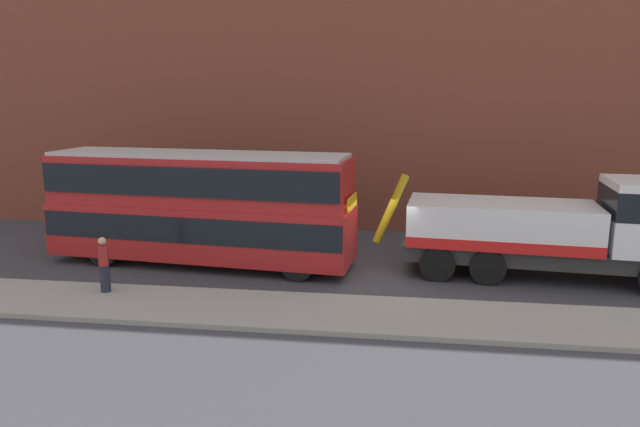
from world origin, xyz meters
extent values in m
plane|color=#38383D|center=(0.00, 0.00, 0.00)|extent=(120.00, 120.00, 0.00)
cube|color=gray|center=(0.00, -4.20, 0.07)|extent=(60.00, 2.80, 0.15)
cube|color=brown|center=(0.00, 6.71, 8.00)|extent=(60.00, 1.20, 16.00)
cube|color=#2D2D2D|center=(5.37, 0.13, 0.85)|extent=(9.17, 3.07, 0.55)
cube|color=silver|center=(4.08, 0.26, 1.83)|extent=(6.32, 3.18, 1.40)
cube|color=red|center=(4.08, 0.26, 1.31)|extent=(6.33, 3.23, 0.36)
cylinder|color=#B79914|center=(0.39, 0.62, 2.13)|extent=(1.25, 0.40, 2.52)
cylinder|color=black|center=(8.77, 0.92, 0.58)|extent=(1.19, 0.45, 1.16)
cylinder|color=black|center=(3.79, 1.40, 0.58)|extent=(1.19, 0.45, 1.16)
cylinder|color=black|center=(3.57, -0.81, 0.58)|extent=(1.19, 0.45, 1.16)
cylinder|color=black|center=(2.20, 1.56, 0.58)|extent=(1.19, 0.45, 1.16)
cylinder|color=black|center=(1.98, -0.65, 0.58)|extent=(1.19, 0.45, 1.16)
cube|color=#AD1E1E|center=(-6.37, 0.13, 1.29)|extent=(11.19, 3.55, 1.90)
cube|color=#AD1E1E|center=(-6.37, 0.13, 3.09)|extent=(10.96, 3.43, 1.70)
cube|color=black|center=(-6.37, 0.13, 1.54)|extent=(11.09, 3.59, 0.90)
cube|color=black|center=(-6.37, 0.13, 3.19)|extent=(10.87, 3.57, 1.00)
cube|color=#B2B2B2|center=(-6.37, 0.13, 4.00)|extent=(10.73, 3.31, 0.12)
cube|color=yellow|center=(-0.88, -0.40, 2.54)|extent=(0.20, 1.50, 0.44)
cylinder|color=black|center=(-2.39, 0.83, 0.52)|extent=(1.06, 0.40, 1.04)
cylinder|color=black|center=(-2.60, -1.32, 0.52)|extent=(1.06, 0.40, 1.04)
cylinder|color=black|center=(-9.55, 1.53, 0.52)|extent=(1.06, 0.40, 1.04)
cylinder|color=black|center=(-9.76, -0.62, 0.52)|extent=(1.06, 0.40, 1.04)
cylinder|color=#232333|center=(-8.16, -3.54, 0.57)|extent=(0.40, 0.40, 0.85)
cube|color=maroon|center=(-8.16, -3.54, 1.31)|extent=(0.40, 0.47, 0.62)
sphere|color=tan|center=(-8.16, -3.54, 1.74)|extent=(0.24, 0.24, 0.24)
camera|label=1|loc=(0.63, -19.32, 6.14)|focal=32.47mm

